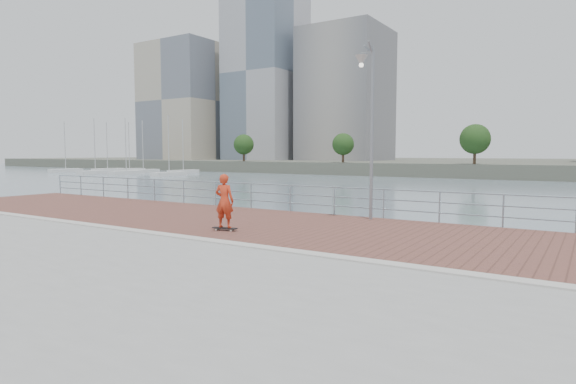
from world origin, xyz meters
The scene contains 10 objects.
water centered at (0.00, 0.00, -2.00)m, with size 400.00×400.00×0.00m, color slate.
seawall centered at (0.00, -5.00, -1.00)m, with size 40.00×24.00×2.00m, color gray.
brick_lane centered at (0.00, 3.60, 0.01)m, with size 40.00×6.80×0.02m, color brown.
curb centered at (0.00, 0.00, 0.03)m, with size 40.00×0.40×0.06m, color #B7B5AD.
far_shore centered at (0.00, 122.50, -0.75)m, with size 320.00×95.00×2.50m, color #4C5142.
guardrail centered at (0.00, 7.00, 0.69)m, with size 39.06×0.06×1.13m.
street_lamp centered at (0.73, 6.06, 4.31)m, with size 0.44×1.29×6.07m.
skateboard centered at (-2.11, 1.61, 0.09)m, with size 0.84×0.39×0.09m.
skateboarder centered at (-2.11, 1.61, 0.95)m, with size 0.62×0.41×1.70m, color red.
marina centered at (-78.78, 59.49, -1.47)m, with size 36.18×19.81×11.56m.
Camera 1 is at (7.61, -9.88, 2.46)m, focal length 30.00 mm.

